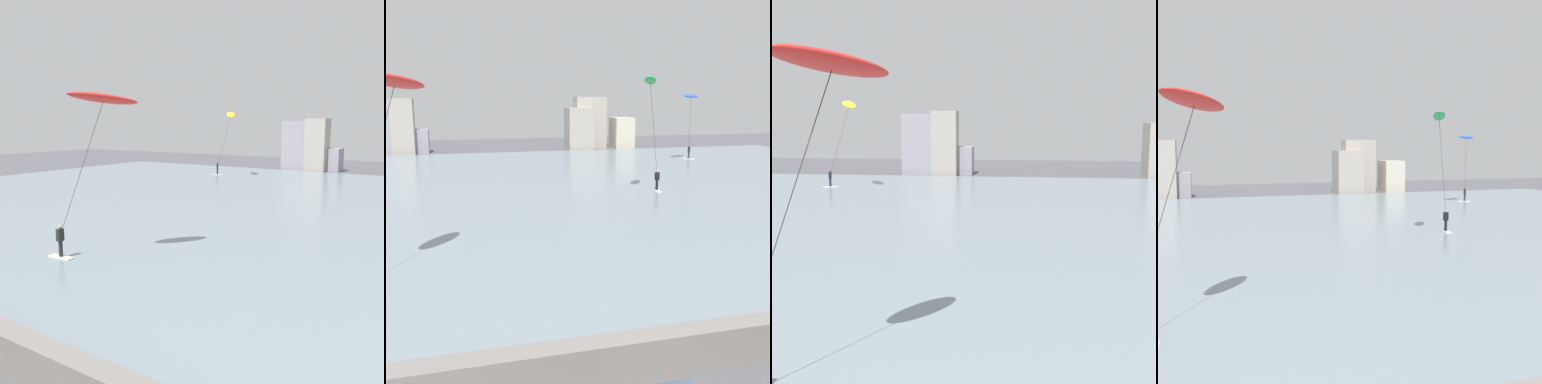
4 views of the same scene
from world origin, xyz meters
TOP-DOWN VIEW (x-y plane):
  - seawall_barrier at (0.00, 3.30)m, footprint 60.00×0.70m
  - water_bay at (0.00, 30.00)m, footprint 84.00×52.00m
  - kitesurfer_red at (-6.55, 11.64)m, footprint 3.98×3.38m
  - kitesurfer_yellow at (-17.95, 44.77)m, footprint 4.42×3.22m

SIDE VIEW (x-z plane):
  - water_bay at x=0.00m, z-range 0.00..0.10m
  - seawall_barrier at x=0.00m, z-range 0.00..1.13m
  - kitesurfer_yellow at x=-17.95m, z-range 2.97..11.18m
  - kitesurfer_red at x=-6.55m, z-range 3.09..11.17m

